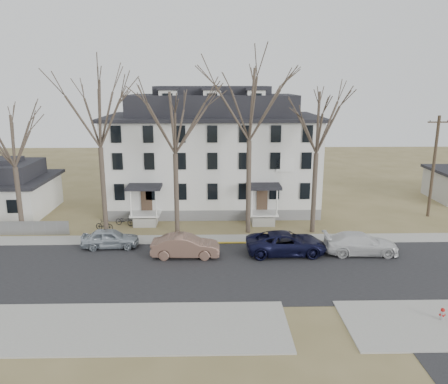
{
  "coord_description": "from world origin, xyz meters",
  "views": [
    {
      "loc": [
        -1.81,
        -25.35,
        12.38
      ],
      "look_at": [
        -1.06,
        9.0,
        3.74
      ],
      "focal_mm": 35.0,
      "sensor_mm": 36.0,
      "label": 1
    }
  ],
  "objects_px": {
    "utility_pole_far": "(434,166)",
    "bicycle_left": "(125,221)",
    "tree_far_left": "(98,109)",
    "car_silver": "(110,239)",
    "car_navy": "(286,244)",
    "small_house": "(6,190)",
    "bicycle_right": "(104,225)",
    "tree_mid_right": "(318,118)",
    "fire_hydrant": "(442,315)",
    "boarding_house": "(213,154)",
    "tree_bungalow": "(12,138)",
    "tree_center": "(250,99)",
    "tree_mid_left": "(174,118)",
    "car_tan": "(185,246)",
    "car_white": "(361,244)"
  },
  "relations": [
    {
      "from": "car_white",
      "to": "bicycle_right",
      "type": "height_order",
      "value": "car_white"
    },
    {
      "from": "car_silver",
      "to": "car_tan",
      "type": "relative_size",
      "value": 0.88
    },
    {
      "from": "boarding_house",
      "to": "car_tan",
      "type": "height_order",
      "value": "boarding_house"
    },
    {
      "from": "small_house",
      "to": "tree_far_left",
      "type": "distance_m",
      "value": 15.0
    },
    {
      "from": "boarding_house",
      "to": "tree_bungalow",
      "type": "height_order",
      "value": "boarding_house"
    },
    {
      "from": "tree_center",
      "to": "bicycle_right",
      "type": "bearing_deg",
      "value": 176.98
    },
    {
      "from": "utility_pole_far",
      "to": "car_navy",
      "type": "xyz_separation_m",
      "value": [
        -15.04,
        -9.13,
        -4.08
      ]
    },
    {
      "from": "boarding_house",
      "to": "car_silver",
      "type": "bearing_deg",
      "value": -124.23
    },
    {
      "from": "tree_bungalow",
      "to": "car_tan",
      "type": "height_order",
      "value": "tree_bungalow"
    },
    {
      "from": "tree_mid_left",
      "to": "utility_pole_far",
      "type": "distance_m",
      "value": 24.33
    },
    {
      "from": "fire_hydrant",
      "to": "tree_mid_right",
      "type": "bearing_deg",
      "value": 104.65
    },
    {
      "from": "tree_far_left",
      "to": "car_tan",
      "type": "height_order",
      "value": "tree_far_left"
    },
    {
      "from": "boarding_house",
      "to": "bicycle_right",
      "type": "height_order",
      "value": "boarding_house"
    },
    {
      "from": "car_navy",
      "to": "car_white",
      "type": "xyz_separation_m",
      "value": [
        5.5,
        -0.12,
        -0.03
      ]
    },
    {
      "from": "tree_mid_left",
      "to": "tree_mid_right",
      "type": "distance_m",
      "value": 11.5
    },
    {
      "from": "small_house",
      "to": "car_navy",
      "type": "height_order",
      "value": "small_house"
    },
    {
      "from": "car_silver",
      "to": "car_tan",
      "type": "bearing_deg",
      "value": -111.2
    },
    {
      "from": "tree_mid_right",
      "to": "car_tan",
      "type": "xyz_separation_m",
      "value": [
        -10.46,
        -5.34,
        -8.79
      ]
    },
    {
      "from": "small_house",
      "to": "tree_mid_right",
      "type": "bearing_deg",
      "value": -12.27
    },
    {
      "from": "car_silver",
      "to": "car_navy",
      "type": "relative_size",
      "value": 0.73
    },
    {
      "from": "car_silver",
      "to": "tree_center",
      "type": "bearing_deg",
      "value": -75.6
    },
    {
      "from": "tree_mid_right",
      "to": "bicycle_left",
      "type": "relative_size",
      "value": 7.27
    },
    {
      "from": "car_tan",
      "to": "bicycle_right",
      "type": "distance_m",
      "value": 9.48
    },
    {
      "from": "utility_pole_far",
      "to": "car_tan",
      "type": "xyz_separation_m",
      "value": [
        -22.46,
        -9.54,
        -4.09
      ]
    },
    {
      "from": "boarding_house",
      "to": "car_navy",
      "type": "height_order",
      "value": "boarding_house"
    },
    {
      "from": "tree_mid_left",
      "to": "bicycle_right",
      "type": "height_order",
      "value": "tree_mid_left"
    },
    {
      "from": "utility_pole_far",
      "to": "car_navy",
      "type": "bearing_deg",
      "value": -148.75
    },
    {
      "from": "car_navy",
      "to": "small_house",
      "type": "bearing_deg",
      "value": 64.7
    },
    {
      "from": "tree_center",
      "to": "car_tan",
      "type": "height_order",
      "value": "tree_center"
    },
    {
      "from": "tree_center",
      "to": "tree_mid_right",
      "type": "xyz_separation_m",
      "value": [
        5.5,
        0.0,
        -1.48
      ]
    },
    {
      "from": "tree_center",
      "to": "car_white",
      "type": "height_order",
      "value": "tree_center"
    },
    {
      "from": "car_tan",
      "to": "bicycle_right",
      "type": "relative_size",
      "value": 3.14
    },
    {
      "from": "tree_mid_right",
      "to": "tree_bungalow",
      "type": "bearing_deg",
      "value": 180.0
    },
    {
      "from": "bicycle_right",
      "to": "tree_far_left",
      "type": "bearing_deg",
      "value": -142.57
    },
    {
      "from": "car_navy",
      "to": "bicycle_left",
      "type": "xyz_separation_m",
      "value": [
        -13.28,
        6.84,
        -0.36
      ]
    },
    {
      "from": "small_house",
      "to": "tree_bungalow",
      "type": "height_order",
      "value": "tree_bungalow"
    },
    {
      "from": "tree_far_left",
      "to": "car_silver",
      "type": "bearing_deg",
      "value": -71.43
    },
    {
      "from": "tree_mid_right",
      "to": "utility_pole_far",
      "type": "bearing_deg",
      "value": 19.29
    },
    {
      "from": "car_silver",
      "to": "car_navy",
      "type": "distance_m",
      "value": 13.4
    },
    {
      "from": "small_house",
      "to": "bicycle_right",
      "type": "bearing_deg",
      "value": -27.43
    },
    {
      "from": "utility_pole_far",
      "to": "bicycle_left",
      "type": "distance_m",
      "value": 28.76
    },
    {
      "from": "boarding_house",
      "to": "tree_mid_right",
      "type": "height_order",
      "value": "tree_mid_right"
    },
    {
      "from": "car_navy",
      "to": "bicycle_left",
      "type": "distance_m",
      "value": 14.94
    },
    {
      "from": "bicycle_left",
      "to": "boarding_house",
      "type": "bearing_deg",
      "value": -34.71
    },
    {
      "from": "tree_mid_left",
      "to": "car_silver",
      "type": "relative_size",
      "value": 2.94
    },
    {
      "from": "boarding_house",
      "to": "car_tan",
      "type": "bearing_deg",
      "value": -98.27
    },
    {
      "from": "boarding_house",
      "to": "tree_far_left",
      "type": "relative_size",
      "value": 1.52
    },
    {
      "from": "tree_mid_right",
      "to": "fire_hydrant",
      "type": "distance_m",
      "value": 17.57
    },
    {
      "from": "car_silver",
      "to": "bicycle_left",
      "type": "distance_m",
      "value": 5.32
    },
    {
      "from": "utility_pole_far",
      "to": "car_navy",
      "type": "distance_m",
      "value": 18.06
    }
  ]
}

